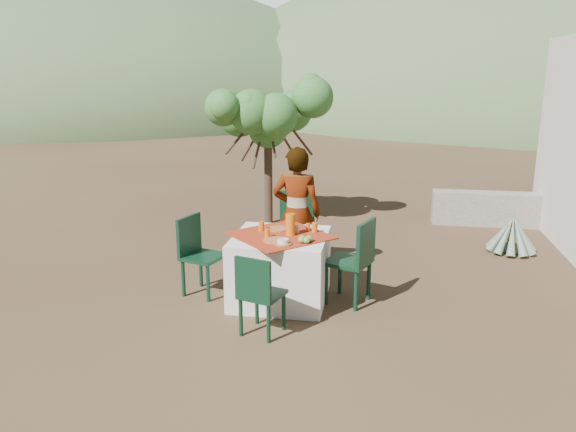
% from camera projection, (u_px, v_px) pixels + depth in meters
% --- Properties ---
extents(ground, '(160.00, 160.00, 0.00)m').
position_uv_depth(ground, '(254.00, 288.00, 6.68)').
color(ground, '#3B251B').
rests_on(ground, ground).
extents(table, '(1.30, 1.30, 0.76)m').
position_uv_depth(table, '(280.00, 268.00, 6.26)').
color(table, white).
rests_on(table, ground).
extents(chair_far, '(0.47, 0.47, 0.99)m').
position_uv_depth(chair_far, '(295.00, 226.00, 7.27)').
color(chair_far, black).
rests_on(chair_far, ground).
extents(chair_near, '(0.48, 0.48, 0.82)m').
position_uv_depth(chair_near, '(258.00, 292.00, 5.38)').
color(chair_near, black).
rests_on(chair_near, ground).
extents(chair_left, '(0.52, 0.52, 0.91)m').
position_uv_depth(chair_left, '(198.00, 251.00, 6.43)').
color(chair_left, black).
rests_on(chair_left, ground).
extents(chair_right, '(0.57, 0.57, 0.96)m').
position_uv_depth(chair_right, '(355.00, 258.00, 6.12)').
color(chair_right, black).
rests_on(chair_right, ground).
extents(person, '(0.61, 0.41, 1.64)m').
position_uv_depth(person, '(297.00, 213.00, 6.84)').
color(person, '#8C6651').
rests_on(person, ground).
extents(shrub_tree, '(1.82, 1.78, 2.14)m').
position_uv_depth(shrub_tree, '(273.00, 122.00, 9.09)').
color(shrub_tree, '#422E21').
rests_on(shrub_tree, ground).
extents(agave, '(0.70, 0.69, 0.74)m').
position_uv_depth(agave, '(512.00, 235.00, 7.93)').
color(agave, slate).
rests_on(agave, ground).
extents(stone_wall, '(2.60, 0.35, 0.55)m').
position_uv_depth(stone_wall, '(513.00, 210.00, 9.26)').
color(stone_wall, gray).
rests_on(stone_wall, ground).
extents(hill_near_left, '(40.00, 40.00, 16.00)m').
position_uv_depth(hill_near_left, '(97.00, 107.00, 38.23)').
color(hill_near_left, '#3A5530').
rests_on(hill_near_left, ground).
extents(hill_near_right, '(48.00, 48.00, 20.00)m').
position_uv_depth(hill_near_right, '(540.00, 106.00, 39.02)').
color(hill_near_right, '#3A5530').
rests_on(hill_near_right, ground).
extents(hill_far_center, '(60.00, 60.00, 24.00)m').
position_uv_depth(hill_far_center, '(332.00, 94.00, 56.90)').
color(hill_far_center, gray).
rests_on(hill_far_center, ground).
extents(plate_far, '(0.25, 0.25, 0.01)m').
position_uv_depth(plate_far, '(278.00, 229.00, 6.37)').
color(plate_far, brown).
rests_on(plate_far, table).
extents(plate_near, '(0.26, 0.26, 0.01)m').
position_uv_depth(plate_near, '(275.00, 240.00, 5.94)').
color(plate_near, brown).
rests_on(plate_near, table).
extents(glass_far, '(0.07, 0.07, 0.11)m').
position_uv_depth(glass_far, '(261.00, 226.00, 6.31)').
color(glass_far, '#D5630D').
rests_on(glass_far, table).
extents(glass_near, '(0.06, 0.06, 0.10)m').
position_uv_depth(glass_near, '(267.00, 233.00, 6.05)').
color(glass_near, '#D5630D').
rests_on(glass_near, table).
extents(juice_pitcher, '(0.11, 0.11, 0.24)m').
position_uv_depth(juice_pitcher, '(290.00, 224.00, 6.13)').
color(juice_pitcher, '#D5630D').
rests_on(juice_pitcher, table).
extents(bowl_plate, '(0.19, 0.19, 0.01)m').
position_uv_depth(bowl_plate, '(283.00, 244.00, 5.83)').
color(bowl_plate, brown).
rests_on(bowl_plate, table).
extents(white_bowl, '(0.12, 0.12, 0.04)m').
position_uv_depth(white_bowl, '(283.00, 241.00, 5.83)').
color(white_bowl, silver).
rests_on(white_bowl, bowl_plate).
extents(jar_left, '(0.07, 0.07, 0.11)m').
position_uv_depth(jar_left, '(315.00, 227.00, 6.26)').
color(jar_left, '#C16922').
rests_on(jar_left, table).
extents(jar_right, '(0.05, 0.05, 0.08)m').
position_uv_depth(jar_right, '(308.00, 227.00, 6.31)').
color(jar_right, '#C16922').
rests_on(jar_right, table).
extents(napkin_holder, '(0.08, 0.06, 0.10)m').
position_uv_depth(napkin_holder, '(296.00, 229.00, 6.22)').
color(napkin_holder, silver).
rests_on(napkin_holder, table).
extents(fruit_cluster, '(0.15, 0.14, 0.07)m').
position_uv_depth(fruit_cluster, '(305.00, 239.00, 5.88)').
color(fruit_cluster, olive).
rests_on(fruit_cluster, table).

